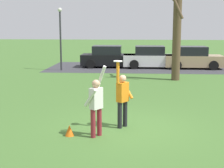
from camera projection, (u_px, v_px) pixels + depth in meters
name	position (u px, v px, depth m)	size (l,w,h in m)	color
ground_plane	(128.00, 128.00, 10.58)	(120.00, 120.00, 0.00)	#426B2D
person_catcher	(123.00, 96.00, 10.49)	(0.54, 0.58, 2.08)	black
person_defender	(96.00, 103.00, 9.62)	(0.63, 0.66, 2.04)	maroon
frisbee_disc	(118.00, 61.00, 10.13)	(0.27, 0.27, 0.02)	white
parked_car_black	(109.00, 57.00, 25.38)	(4.10, 2.05, 1.59)	black
parked_car_white	(151.00, 58.00, 25.02)	(4.10, 2.05, 1.59)	white
parked_car_tan	(193.00, 58.00, 24.64)	(4.10, 2.05, 1.59)	tan
parking_strip	(152.00, 67.00, 25.21)	(15.25, 6.40, 0.01)	#38383D
bare_tree_tall	(177.00, 28.00, 19.13)	(1.36, 1.43, 6.62)	brown
lamppost_by_lot	(60.00, 33.00, 23.26)	(0.28, 0.28, 4.26)	#2D2D33
field_cone_orange	(69.00, 130.00, 9.82)	(0.26, 0.26, 0.32)	orange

